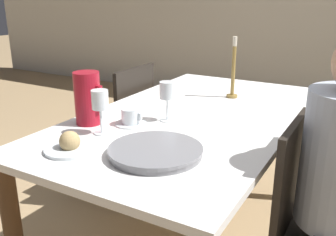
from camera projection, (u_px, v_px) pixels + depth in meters
dining_table at (193, 134)px, 1.80m from camera, size 0.90×1.64×0.74m
chair_person_side at (321, 233)px, 1.33m from camera, size 0.42×0.42×0.87m
chair_opposite at (120, 128)px, 2.37m from camera, size 0.42×0.42×0.87m
red_pitcher at (88, 98)px, 1.61m from camera, size 0.14×0.11×0.23m
wine_glass_water at (167, 92)px, 1.64m from camera, size 0.07×0.07×0.18m
wine_glass_juice at (100, 102)px, 1.48m from camera, size 0.07×0.07×0.18m
teacup_near_person at (131, 118)px, 1.62m from camera, size 0.14×0.14×0.07m
serving_tray at (156, 151)px, 1.31m from camera, size 0.33×0.33×0.03m
bread_plate at (70, 145)px, 1.35m from camera, size 0.19×0.19×0.08m
candlestick_tall at (233, 74)px, 2.01m from camera, size 0.06×0.06×0.33m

